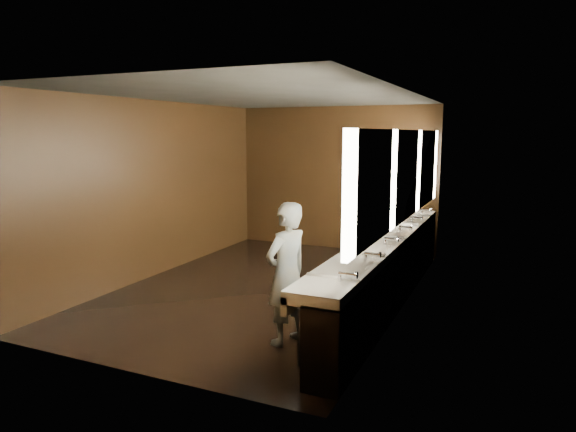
% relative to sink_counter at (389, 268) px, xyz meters
% --- Properties ---
extents(floor, '(6.00, 6.00, 0.00)m').
position_rel_sink_counter_xyz_m(floor, '(-1.79, -0.00, -0.50)').
color(floor, black).
rests_on(floor, ground).
extents(ceiling, '(4.00, 6.00, 0.02)m').
position_rel_sink_counter_xyz_m(ceiling, '(-1.79, -0.00, 2.30)').
color(ceiling, '#2D2D2B').
rests_on(ceiling, wall_back).
extents(wall_back, '(4.00, 0.02, 2.80)m').
position_rel_sink_counter_xyz_m(wall_back, '(-1.79, 3.00, 0.90)').
color(wall_back, black).
rests_on(wall_back, floor).
extents(wall_front, '(4.00, 0.02, 2.80)m').
position_rel_sink_counter_xyz_m(wall_front, '(-1.79, -3.00, 0.90)').
color(wall_front, black).
rests_on(wall_front, floor).
extents(wall_left, '(0.02, 6.00, 2.80)m').
position_rel_sink_counter_xyz_m(wall_left, '(-3.79, -0.00, 0.90)').
color(wall_left, black).
rests_on(wall_left, floor).
extents(wall_right, '(0.02, 6.00, 2.80)m').
position_rel_sink_counter_xyz_m(wall_right, '(0.21, -0.00, 0.90)').
color(wall_right, black).
rests_on(wall_right, floor).
extents(sink_counter, '(0.55, 5.40, 1.01)m').
position_rel_sink_counter_xyz_m(sink_counter, '(0.00, 0.00, 0.00)').
color(sink_counter, black).
rests_on(sink_counter, floor).
extents(mirror_band, '(0.06, 5.03, 1.15)m').
position_rel_sink_counter_xyz_m(mirror_band, '(0.19, -0.00, 1.25)').
color(mirror_band, white).
rests_on(mirror_band, wall_right).
extents(person, '(0.55, 0.67, 1.57)m').
position_rel_sink_counter_xyz_m(person, '(-0.72, -1.73, 0.29)').
color(person, '#8AAFCE').
rests_on(person, floor).
extents(trash_bin, '(0.46, 0.46, 0.60)m').
position_rel_sink_counter_xyz_m(trash_bin, '(-0.22, -2.11, -0.20)').
color(trash_bin, black).
rests_on(trash_bin, floor).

